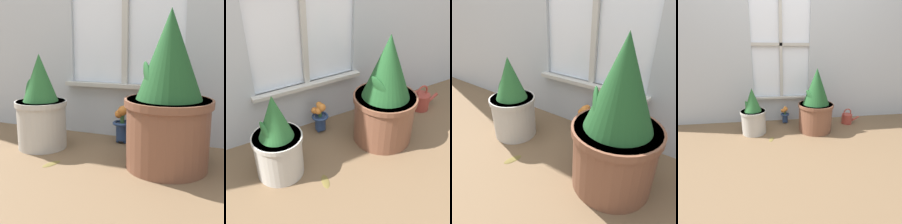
{
  "view_description": "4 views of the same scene",
  "coord_description": "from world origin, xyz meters",
  "views": [
    {
      "loc": [
        0.66,
        -1.13,
        0.58
      ],
      "look_at": [
        0.05,
        0.34,
        0.23
      ],
      "focal_mm": 50.0,
      "sensor_mm": 36.0,
      "label": 1
    },
    {
      "loc": [
        -0.74,
        -1.05,
        1.33
      ],
      "look_at": [
        0.06,
        0.34,
        0.27
      ],
      "focal_mm": 50.0,
      "sensor_mm": 36.0,
      "label": 2
    },
    {
      "loc": [
        0.65,
        -0.52,
        0.84
      ],
      "look_at": [
        -0.01,
        0.38,
        0.24
      ],
      "focal_mm": 35.0,
      "sensor_mm": 36.0,
      "label": 3
    },
    {
      "loc": [
        -0.21,
        -1.61,
        0.89
      ],
      "look_at": [
        0.07,
        0.35,
        0.22
      ],
      "focal_mm": 28.0,
      "sensor_mm": 36.0,
      "label": 4
    }
  ],
  "objects": [
    {
      "name": "flower_vase",
      "position": [
        0.03,
        0.55,
        0.13
      ],
      "size": [
        0.12,
        0.12,
        0.23
      ],
      "color": "navy",
      "rests_on": "ground_plane"
    },
    {
      "name": "ground_plane",
      "position": [
        0.0,
        0.0,
        0.0
      ],
      "size": [
        10.0,
        10.0,
        0.0
      ],
      "primitive_type": "plane",
      "color": "brown"
    },
    {
      "name": "potted_plant_left",
      "position": [
        -0.36,
        0.3,
        0.23
      ],
      "size": [
        0.29,
        0.29,
        0.53
      ],
      "color": "#B7B2A8",
      "rests_on": "ground_plane"
    },
    {
      "name": "watering_can",
      "position": [
        0.84,
        0.42,
        0.07
      ],
      "size": [
        0.24,
        0.13,
        0.2
      ],
      "color": "#99382D",
      "rests_on": "ground_plane"
    },
    {
      "name": "fallen_leaf",
      "position": [
        -0.17,
        0.09,
        0.0
      ],
      "size": [
        0.07,
        0.12,
        0.01
      ],
      "color": "brown",
      "rests_on": "ground_plane"
    },
    {
      "name": "potted_plant_right",
      "position": [
        0.36,
        0.27,
        0.32
      ],
      "size": [
        0.41,
        0.41,
        0.73
      ],
      "color": "brown",
      "rests_on": "ground_plane"
    }
  ]
}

